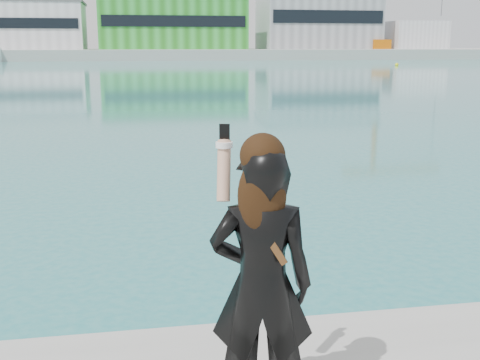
% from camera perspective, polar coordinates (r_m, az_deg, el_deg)
% --- Properties ---
extents(far_quay, '(320.00, 40.00, 2.00)m').
position_cam_1_polar(far_quay, '(133.42, -9.97, 11.70)').
color(far_quay, '#9E9E99').
rests_on(far_quay, ground).
extents(warehouse_white, '(24.48, 15.35, 9.50)m').
position_cam_1_polar(warehouse_white, '(133.11, -19.84, 13.63)').
color(warehouse_white, silver).
rests_on(warehouse_white, far_quay).
extents(warehouse_green, '(30.60, 16.36, 10.50)m').
position_cam_1_polar(warehouse_green, '(131.76, -6.47, 14.52)').
color(warehouse_green, '#278621').
rests_on(warehouse_green, far_quay).
extents(warehouse_grey_right, '(25.50, 15.35, 12.50)m').
position_cam_1_polar(warehouse_grey_right, '(137.72, 7.39, 14.83)').
color(warehouse_grey_right, gray).
rests_on(warehouse_grey_right, far_quay).
extents(ancillary_shed, '(12.00, 10.00, 6.00)m').
position_cam_1_polar(ancillary_shed, '(143.92, 16.20, 13.05)').
color(ancillary_shed, silver).
rests_on(ancillary_shed, far_quay).
extents(flagpole_right, '(1.28, 0.16, 8.00)m').
position_cam_1_polar(flagpole_right, '(126.57, 0.34, 14.34)').
color(flagpole_right, silver).
rests_on(flagpole_right, far_quay).
extents(buoy_near, '(0.50, 0.50, 0.50)m').
position_cam_1_polar(buoy_near, '(90.14, 14.64, 10.44)').
color(buoy_near, '#FFF70D').
rests_on(buoy_near, ground).
extents(woman, '(0.67, 0.51, 1.74)m').
position_cam_1_polar(woman, '(3.49, 2.03, -9.21)').
color(woman, black).
rests_on(woman, near_quay).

